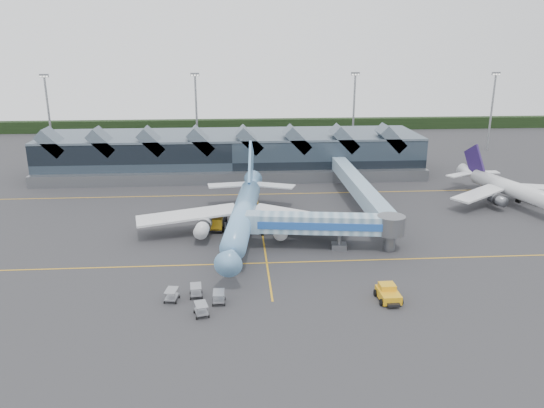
{
  "coord_description": "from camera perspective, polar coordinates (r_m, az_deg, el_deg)",
  "views": [
    {
      "loc": [
        -4.25,
        -79.45,
        31.42
      ],
      "look_at": [
        1.68,
        4.93,
        5.0
      ],
      "focal_mm": 35.0,
      "sensor_mm": 36.0,
      "label": 1
    }
  ],
  "objects": [
    {
      "name": "taxi_stripes",
      "position": [
        94.9,
        -1.23,
        -1.99
      ],
      "size": [
        120.0,
        60.0,
        0.01
      ],
      "color": "gold",
      "rests_on": "ground"
    },
    {
      "name": "terminal",
      "position": [
        129.55,
        -4.31,
        5.48
      ],
      "size": [
        90.0,
        22.25,
        12.52
      ],
      "color": "black",
      "rests_on": "ground"
    },
    {
      "name": "main_airliner",
      "position": [
        88.02,
        -3.06,
        -0.86
      ],
      "size": [
        36.27,
        41.97,
        13.47
      ],
      "rotation": [
        0.0,
        0.0,
        -0.11
      ],
      "color": "#69A8D5",
      "rests_on": "ground"
    },
    {
      "name": "regional_jet",
      "position": [
        114.73,
        24.14,
        1.6
      ],
      "size": [
        26.72,
        29.74,
        10.32
      ],
      "rotation": [
        0.0,
        0.0,
        0.25
      ],
      "color": "silver",
      "rests_on": "ground"
    },
    {
      "name": "ground",
      "position": [
        85.54,
        -0.89,
        -4.21
      ],
      "size": [
        260.0,
        260.0,
        0.0
      ],
      "primitive_type": "plane",
      "color": "#2A2A2C",
      "rests_on": "ground"
    },
    {
      "name": "jet_bridge",
      "position": [
        82.35,
        6.57,
        -2.24
      ],
      "size": [
        24.8,
        6.76,
        5.71
      ],
      "rotation": [
        0.0,
        0.0,
        -0.14
      ],
      "color": "#6891AE",
      "rests_on": "ground"
    },
    {
      "name": "pushback_tug",
      "position": [
        68.91,
        12.39,
        -9.41
      ],
      "size": [
        2.9,
        4.48,
        1.94
      ],
      "rotation": [
        0.0,
        0.0,
        0.03
      ],
      "color": "gold",
      "rests_on": "ground"
    },
    {
      "name": "fuel_truck",
      "position": [
        93.11,
        -5.79,
        -1.41
      ],
      "size": [
        3.08,
        8.69,
        2.89
      ],
      "rotation": [
        0.0,
        0.0,
        -0.09
      ],
      "color": "black",
      "rests_on": "ground"
    },
    {
      "name": "light_masts",
      "position": [
        145.71,
        6.08,
        9.79
      ],
      "size": [
        132.4,
        42.56,
        22.45
      ],
      "color": "gray",
      "rests_on": "ground"
    },
    {
      "name": "baggage_carts",
      "position": [
        67.14,
        -8.08,
        -9.92
      ],
      "size": [
        7.57,
        7.3,
        1.52
      ],
      "rotation": [
        0.0,
        0.0,
        -0.01
      ],
      "color": "#92949B",
      "rests_on": "ground"
    },
    {
      "name": "tree_line_far",
      "position": [
        191.77,
        -2.73,
        8.5
      ],
      "size": [
        260.0,
        4.0,
        4.0
      ],
      "primitive_type": "cube",
      "color": "black",
      "rests_on": "ground"
    }
  ]
}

